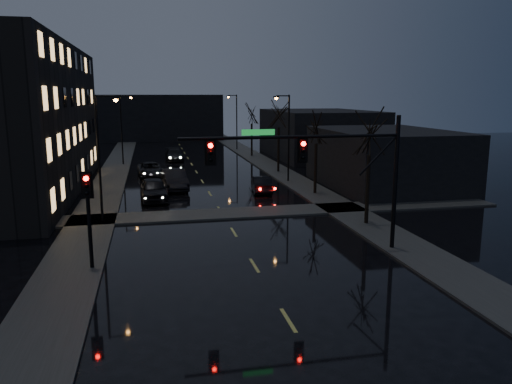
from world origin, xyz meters
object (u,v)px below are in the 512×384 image
oncoming_car_a (154,189)px  oncoming_car_c (151,170)px  oncoming_car_d (174,155)px  lead_car (261,184)px  oncoming_car_b (175,180)px

oncoming_car_a → oncoming_car_c: 11.43m
oncoming_car_a → oncoming_car_d: oncoming_car_a is taller
oncoming_car_a → lead_car: oncoming_car_a is taller
oncoming_car_a → lead_car: bearing=6.4°
oncoming_car_c → oncoming_car_a: bearing=-94.0°
oncoming_car_b → oncoming_car_d: (0.91, 19.29, -0.13)m
oncoming_car_a → oncoming_car_c: size_ratio=0.97×
oncoming_car_c → oncoming_car_d: 12.36m
oncoming_car_b → oncoming_car_c: (-1.98, 7.26, -0.14)m
oncoming_car_c → lead_car: (8.97, -10.08, -0.02)m
oncoming_car_a → lead_car: 8.91m
oncoming_car_a → lead_car: (8.80, 1.35, -0.16)m
oncoming_car_c → lead_car: oncoming_car_c is taller
oncoming_car_c → oncoming_car_d: (2.89, 12.02, 0.01)m
oncoming_car_d → lead_car: oncoming_car_d is taller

